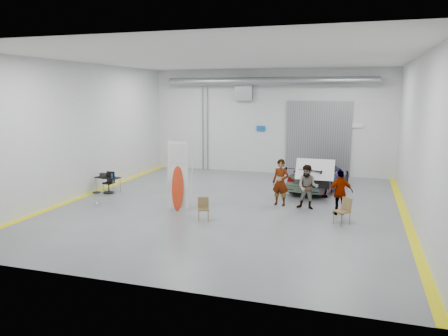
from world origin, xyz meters
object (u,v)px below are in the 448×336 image
(office_chair, at_px, (109,184))
(person_a, at_px, (281,182))
(folding_chair_far, at_px, (342,217))
(shop_stool, at_px, (97,199))
(surfboard_display, at_px, (178,181))
(work_table, at_px, (107,177))
(folding_chair_near, at_px, (204,214))
(person_b, at_px, (308,187))
(sedan_car, at_px, (319,175))
(person_c, at_px, (340,193))

(office_chair, bearing_deg, person_a, 1.55)
(office_chair, bearing_deg, folding_chair_far, -9.75)
(folding_chair_far, height_order, shop_stool, folding_chair_far)
(surfboard_display, bearing_deg, shop_stool, -171.78)
(work_table, relative_size, office_chair, 1.27)
(folding_chair_near, relative_size, folding_chair_far, 0.88)
(person_a, bearing_deg, shop_stool, -147.94)
(person_b, xyz_separation_m, folding_chair_near, (-3.46, -2.81, -0.64))
(sedan_car, distance_m, folding_chair_far, 5.87)
(sedan_car, height_order, work_table, sedan_car)
(person_a, relative_size, person_b, 1.08)
(person_a, bearing_deg, person_b, -0.30)
(person_b, xyz_separation_m, person_c, (1.30, -0.48, -0.03))
(work_table, bearing_deg, person_a, 0.39)
(surfboard_display, distance_m, folding_chair_far, 6.40)
(person_b, xyz_separation_m, surfboard_display, (-4.91, -1.80, 0.29))
(person_a, height_order, shop_stool, person_a)
(person_a, xyz_separation_m, office_chair, (-8.09, -0.13, -0.55))
(surfboard_display, distance_m, folding_chair_near, 2.00)
(person_b, height_order, shop_stool, person_b)
(folding_chair_near, height_order, work_table, work_table)
(sedan_car, relative_size, folding_chair_far, 5.02)
(folding_chair_far, bearing_deg, office_chair, -145.99)
(person_b, relative_size, shop_stool, 2.85)
(sedan_car, height_order, shop_stool, sedan_car)
(person_b, distance_m, surfboard_display, 5.23)
(person_b, relative_size, folding_chair_near, 2.13)
(office_chair, bearing_deg, person_c, -2.68)
(surfboard_display, bearing_deg, folding_chair_far, 0.11)
(sedan_car, xyz_separation_m, shop_stool, (-8.44, -6.15, -0.39))
(person_b, bearing_deg, person_a, 172.43)
(work_table, bearing_deg, shop_stool, -66.61)
(surfboard_display, relative_size, folding_chair_near, 3.46)
(work_table, xyz_separation_m, office_chair, (0.17, -0.07, -0.30))
(folding_chair_near, bearing_deg, folding_chair_far, -10.39)
(person_b, relative_size, folding_chair_far, 1.87)
(office_chair, bearing_deg, person_b, -0.19)
(sedan_car, bearing_deg, person_b, 101.04)
(person_c, relative_size, shop_stool, 2.75)
(person_b, distance_m, shop_stool, 8.66)
(person_a, xyz_separation_m, person_b, (1.15, -0.26, -0.07))
(person_c, distance_m, office_chair, 10.57)
(surfboard_display, xyz_separation_m, folding_chair_far, (6.34, -0.03, -0.89))
(person_c, bearing_deg, folding_chair_near, 1.95)
(surfboard_display, bearing_deg, person_c, 12.34)
(person_b, bearing_deg, person_c, -14.86)
(folding_chair_near, xyz_separation_m, work_table, (-5.96, 3.02, 0.47))
(sedan_car, bearing_deg, person_a, 83.43)
(surfboard_display, height_order, shop_stool, surfboard_display)
(person_b, bearing_deg, shop_stool, -159.40)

